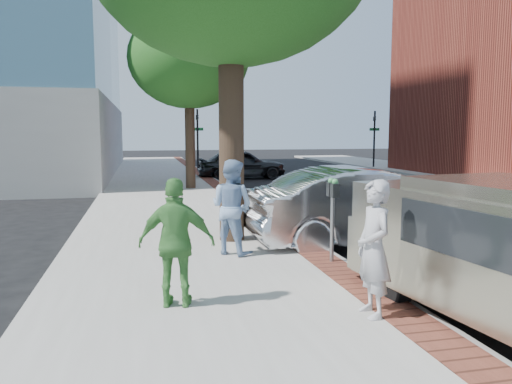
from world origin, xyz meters
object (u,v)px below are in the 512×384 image
object	(u,v)px
parking_meter	(333,202)
bg_car	(242,164)
sedan_silver	(368,207)
person_gray	(374,249)
person_officer	(232,207)
person_green	(177,243)

from	to	relation	value
parking_meter	bg_car	distance (m)	17.54
sedan_silver	person_gray	bearing A→B (deg)	153.60
person_gray	sedan_silver	size ratio (longest dim) A/B	0.33
sedan_silver	person_officer	bearing A→B (deg)	99.60
person_gray	bg_car	xyz separation A→B (m)	(2.33, 19.97, -0.23)
person_gray	person_green	world-z (taller)	person_gray
person_officer	sedan_silver	world-z (taller)	person_officer
person_officer	parking_meter	bearing A→B (deg)	-168.44
person_gray	bg_car	world-z (taller)	person_gray
parking_meter	bg_car	bearing A→B (deg)	83.91
parking_meter	person_officer	distance (m)	1.89
person_officer	bg_car	bearing A→B (deg)	-58.27
person_green	bg_car	xyz separation A→B (m)	(4.65, 19.09, -0.22)
person_gray	person_officer	distance (m)	3.72
parking_meter	person_green	world-z (taller)	person_green
parking_meter	person_officer	bearing A→B (deg)	147.95
person_green	person_officer	bearing A→B (deg)	-102.14
person_officer	person_green	world-z (taller)	person_officer
sedan_silver	parking_meter	bearing A→B (deg)	136.48
person_gray	person_officer	bearing A→B (deg)	-161.62
person_gray	person_officer	size ratio (longest dim) A/B	0.96
bg_car	person_gray	bearing A→B (deg)	174.98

